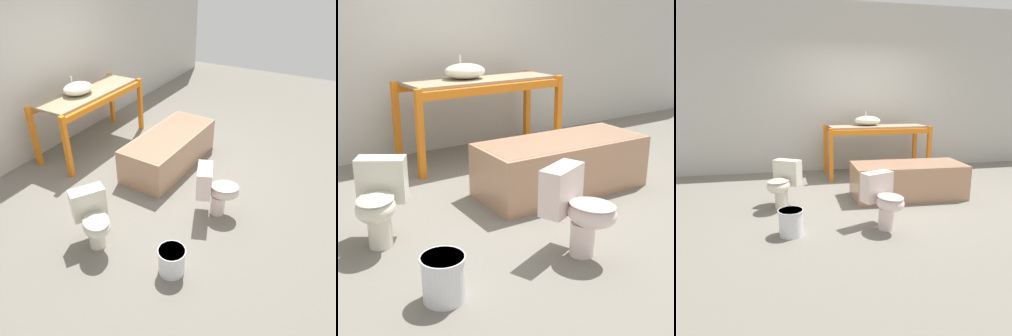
% 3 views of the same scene
% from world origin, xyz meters
% --- Properties ---
extents(ground_plane, '(12.00, 12.00, 0.00)m').
position_xyz_m(ground_plane, '(0.00, 0.00, 0.00)').
color(ground_plane, slate).
extents(warehouse_wall_rear, '(10.80, 0.08, 3.20)m').
position_xyz_m(warehouse_wall_rear, '(0.00, 1.90, 1.60)').
color(warehouse_wall_rear, beige).
rests_on(warehouse_wall_rear, ground_plane).
extents(shelving_rack, '(1.91, 0.72, 0.94)m').
position_xyz_m(shelving_rack, '(0.24, 1.29, 0.79)').
color(shelving_rack, orange).
rests_on(shelving_rack, ground_plane).
extents(sink_basin, '(0.49, 0.40, 0.26)m').
position_xyz_m(sink_basin, '(0.08, 1.35, 1.03)').
color(sink_basin, silver).
rests_on(sink_basin, shelving_rack).
extents(bathtub_main, '(1.68, 0.77, 0.51)m').
position_xyz_m(bathtub_main, '(0.31, -0.11, 0.30)').
color(bathtub_main, tan).
rests_on(bathtub_main, ground_plane).
extents(toilet_near, '(0.49, 0.60, 0.64)m').
position_xyz_m(toilet_near, '(-0.41, -1.14, 0.36)').
color(toilet_near, silver).
rests_on(toilet_near, ground_plane).
extents(toilet_far, '(0.55, 0.61, 0.64)m').
position_xyz_m(toilet_far, '(-1.54, -0.21, 0.36)').
color(toilet_far, silver).
rests_on(toilet_far, ground_plane).
extents(bucket_white, '(0.28, 0.28, 0.29)m').
position_xyz_m(bucket_white, '(-1.48, -1.14, 0.16)').
color(bucket_white, silver).
rests_on(bucket_white, ground_plane).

